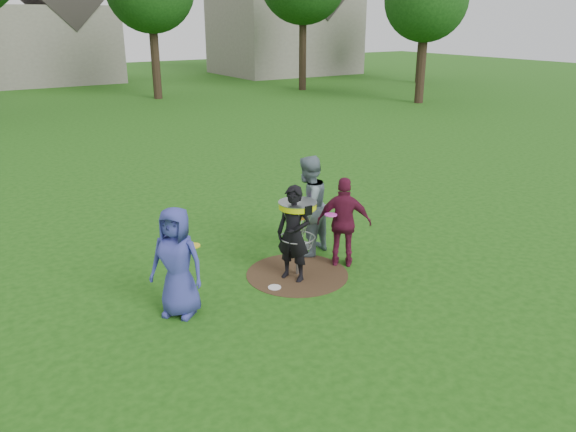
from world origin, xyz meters
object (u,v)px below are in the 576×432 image
player_blue (177,262)px  disc_golf_basket (298,220)px  player_grey (308,206)px  player_maroon (344,222)px  player_black (294,234)px

player_blue → disc_golf_basket: (2.27, 0.18, 0.17)m
player_blue → player_grey: size_ratio=0.90×
player_blue → disc_golf_basket: size_ratio=1.24×
player_blue → player_maroon: player_blue is taller
player_black → player_maroon: bearing=62.2°
player_blue → disc_golf_basket: 2.28m
player_blue → player_grey: 3.07m
player_black → player_grey: (0.83, 0.79, 0.12)m
player_blue → player_grey: (2.95, 0.86, 0.10)m
disc_golf_basket → player_black: bearing=-143.7°
player_blue → player_maroon: 3.20m
player_blue → player_grey: player_grey is taller
player_maroon → player_blue: bearing=42.3°
player_maroon → disc_golf_basket: (-0.93, 0.11, 0.19)m
player_grey → player_maroon: (0.25, -0.79, -0.13)m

